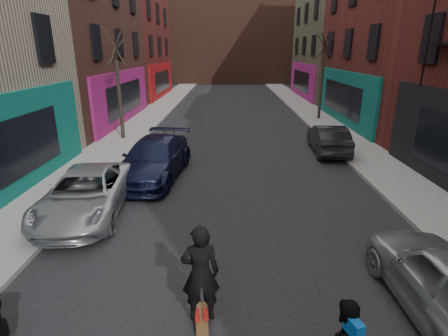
{
  "coord_description": "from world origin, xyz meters",
  "views": [
    {
      "loc": [
        -0.28,
        -1.06,
        4.8
      ],
      "look_at": [
        -0.4,
        8.4,
        1.6
      ],
      "focal_mm": 28.0,
      "sensor_mm": 36.0,
      "label": 1
    }
  ],
  "objects_px": {
    "parked_right_end": "(328,139)",
    "skateboarder": "(200,273)",
    "tree_left_far": "(118,78)",
    "parked_left_far": "(86,193)",
    "skateboard": "(202,319)",
    "tree_right_far": "(323,69)",
    "parked_left_end": "(154,159)"
  },
  "relations": [
    {
      "from": "tree_left_far",
      "to": "parked_left_far",
      "type": "distance_m",
      "value": 9.83
    },
    {
      "from": "parked_left_end",
      "to": "skateboard",
      "type": "height_order",
      "value": "parked_left_end"
    },
    {
      "from": "parked_left_far",
      "to": "parked_left_end",
      "type": "relative_size",
      "value": 0.93
    },
    {
      "from": "parked_left_far",
      "to": "tree_left_far",
      "type": "bearing_deg",
      "value": 95.14
    },
    {
      "from": "parked_left_far",
      "to": "skateboarder",
      "type": "height_order",
      "value": "skateboarder"
    },
    {
      "from": "tree_left_far",
      "to": "parked_right_end",
      "type": "relative_size",
      "value": 1.58
    },
    {
      "from": "tree_right_far",
      "to": "parked_left_end",
      "type": "xyz_separation_m",
      "value": [
        -9.4,
        -12.02,
        -2.77
      ]
    },
    {
      "from": "tree_left_far",
      "to": "skateboard",
      "type": "xyz_separation_m",
      "value": [
        5.43,
        -13.81,
        -3.33
      ]
    },
    {
      "from": "tree_left_far",
      "to": "parked_left_end",
      "type": "bearing_deg",
      "value": -63.49
    },
    {
      "from": "tree_right_far",
      "to": "parked_left_end",
      "type": "bearing_deg",
      "value": -128.04
    },
    {
      "from": "parked_left_far",
      "to": "parked_right_end",
      "type": "distance_m",
      "value": 11.53
    },
    {
      "from": "parked_right_end",
      "to": "skateboard",
      "type": "xyz_separation_m",
      "value": [
        -5.37,
        -11.44,
        -0.63
      ]
    },
    {
      "from": "tree_right_far",
      "to": "skateboarder",
      "type": "xyz_separation_m",
      "value": [
        -6.97,
        -19.81,
        -2.48
      ]
    },
    {
      "from": "parked_left_far",
      "to": "parked_right_end",
      "type": "bearing_deg",
      "value": 32.43
    },
    {
      "from": "tree_left_far",
      "to": "skateboard",
      "type": "relative_size",
      "value": 8.12
    },
    {
      "from": "parked_left_far",
      "to": "parked_right_end",
      "type": "relative_size",
      "value": 1.17
    },
    {
      "from": "parked_left_end",
      "to": "tree_left_far",
      "type": "bearing_deg",
      "value": 122.29
    },
    {
      "from": "parked_left_end",
      "to": "skateboard",
      "type": "distance_m",
      "value": 8.19
    },
    {
      "from": "parked_left_far",
      "to": "parked_right_end",
      "type": "xyz_separation_m",
      "value": [
        9.2,
        6.94,
        0.01
      ]
    },
    {
      "from": "parked_left_far",
      "to": "tree_right_far",
      "type": "bearing_deg",
      "value": 50.19
    },
    {
      "from": "tree_right_far",
      "to": "skateboard",
      "type": "bearing_deg",
      "value": -109.38
    },
    {
      "from": "parked_right_end",
      "to": "parked_left_end",
      "type": "bearing_deg",
      "value": 28.34
    },
    {
      "from": "parked_left_far",
      "to": "skateboard",
      "type": "height_order",
      "value": "parked_left_far"
    },
    {
      "from": "parked_right_end",
      "to": "skateboarder",
      "type": "distance_m",
      "value": 12.64
    },
    {
      "from": "tree_left_far",
      "to": "tree_right_far",
      "type": "relative_size",
      "value": 0.96
    },
    {
      "from": "skateboard",
      "to": "tree_left_far",
      "type": "bearing_deg",
      "value": 104.67
    },
    {
      "from": "parked_right_end",
      "to": "skateboard",
      "type": "relative_size",
      "value": 5.16
    },
    {
      "from": "parked_right_end",
      "to": "tree_left_far",
      "type": "bearing_deg",
      "value": -9.09
    },
    {
      "from": "parked_left_far",
      "to": "parked_left_end",
      "type": "distance_m",
      "value": 3.58
    },
    {
      "from": "tree_right_far",
      "to": "parked_left_end",
      "type": "distance_m",
      "value": 15.51
    },
    {
      "from": "skateboard",
      "to": "skateboarder",
      "type": "height_order",
      "value": "skateboarder"
    },
    {
      "from": "tree_left_far",
      "to": "parked_left_end",
      "type": "xyz_separation_m",
      "value": [
        3.0,
        -6.02,
        -2.62
      ]
    }
  ]
}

